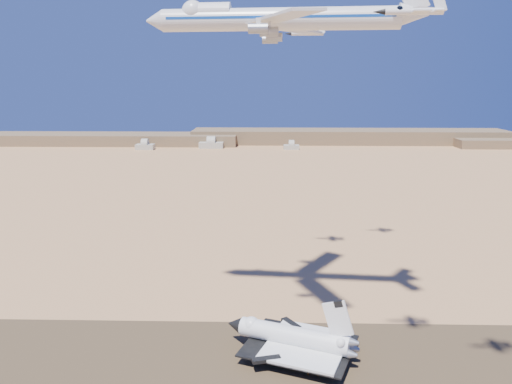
{
  "coord_description": "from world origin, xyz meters",
  "views": [
    {
      "loc": [
        11.77,
        -136.6,
        83.64
      ],
      "look_at": [
        8.14,
        8.0,
        51.08
      ],
      "focal_mm": 35.0,
      "sensor_mm": 36.0,
      "label": 1
    }
  ],
  "objects_px": {
    "carrier_747": "(271,19)",
    "crew_c": "(318,373)",
    "shuttle": "(292,338)",
    "chase_jet_f": "(374,27)",
    "crew_b": "(308,372)",
    "chase_jet_a": "(412,11)",
    "crew_a": "(313,367)",
    "chase_jet_e": "(307,33)"
  },
  "relations": [
    {
      "from": "carrier_747",
      "to": "crew_c",
      "type": "relative_size",
      "value": 49.33
    },
    {
      "from": "shuttle",
      "to": "chase_jet_f",
      "type": "height_order",
      "value": "chase_jet_f"
    },
    {
      "from": "crew_b",
      "to": "chase_jet_a",
      "type": "height_order",
      "value": "chase_jet_a"
    },
    {
      "from": "crew_a",
      "to": "chase_jet_f",
      "type": "relative_size",
      "value": 0.12
    },
    {
      "from": "crew_b",
      "to": "chase_jet_a",
      "type": "distance_m",
      "value": 100.38
    },
    {
      "from": "carrier_747",
      "to": "chase_jet_a",
      "type": "distance_m",
      "value": 51.27
    },
    {
      "from": "crew_b",
      "to": "chase_jet_f",
      "type": "distance_m",
      "value": 145.61
    },
    {
      "from": "crew_a",
      "to": "shuttle",
      "type": "bearing_deg",
      "value": 21.42
    },
    {
      "from": "crew_c",
      "to": "chase_jet_f",
      "type": "bearing_deg",
      "value": -53.94
    },
    {
      "from": "carrier_747",
      "to": "chase_jet_f",
      "type": "distance_m",
      "value": 80.52
    },
    {
      "from": "crew_b",
      "to": "chase_jet_f",
      "type": "relative_size",
      "value": 0.12
    },
    {
      "from": "chase_jet_f",
      "to": "chase_jet_a",
      "type": "bearing_deg",
      "value": -100.69
    },
    {
      "from": "chase_jet_a",
      "to": "chase_jet_f",
      "type": "bearing_deg",
      "value": 86.27
    },
    {
      "from": "chase_jet_a",
      "to": "chase_jet_e",
      "type": "height_order",
      "value": "chase_jet_e"
    },
    {
      "from": "crew_b",
      "to": "shuttle",
      "type": "bearing_deg",
      "value": -28.35
    },
    {
      "from": "crew_a",
      "to": "chase_jet_f",
      "type": "xyz_separation_m",
      "value": [
        31.65,
        93.18,
        104.77
      ]
    },
    {
      "from": "crew_a",
      "to": "crew_b",
      "type": "relative_size",
      "value": 1.06
    },
    {
      "from": "crew_a",
      "to": "chase_jet_f",
      "type": "height_order",
      "value": "chase_jet_f"
    },
    {
      "from": "carrier_747",
      "to": "chase_jet_f",
      "type": "height_order",
      "value": "carrier_747"
    },
    {
      "from": "carrier_747",
      "to": "crew_a",
      "type": "height_order",
      "value": "carrier_747"
    },
    {
      "from": "chase_jet_a",
      "to": "chase_jet_f",
      "type": "distance_m",
      "value": 108.24
    },
    {
      "from": "chase_jet_e",
      "to": "shuttle",
      "type": "bearing_deg",
      "value": -94.08
    },
    {
      "from": "carrier_747",
      "to": "chase_jet_a",
      "type": "relative_size",
      "value": 5.29
    },
    {
      "from": "shuttle",
      "to": "chase_jet_f",
      "type": "relative_size",
      "value": 2.73
    },
    {
      "from": "chase_jet_a",
      "to": "chase_jet_f",
      "type": "relative_size",
      "value": 1.03
    },
    {
      "from": "crew_b",
      "to": "crew_a",
      "type": "bearing_deg",
      "value": -82.53
    },
    {
      "from": "shuttle",
      "to": "crew_b",
      "type": "bearing_deg",
      "value": -48.73
    },
    {
      "from": "chase_jet_f",
      "to": "shuttle",
      "type": "bearing_deg",
      "value": -117.54
    },
    {
      "from": "chase_jet_a",
      "to": "chase_jet_f",
      "type": "xyz_separation_m",
      "value": [
        13.03,
        107.21,
        7.19
      ]
    },
    {
      "from": "shuttle",
      "to": "crew_a",
      "type": "distance_m",
      "value": 11.26
    },
    {
      "from": "chase_jet_e",
      "to": "crew_c",
      "type": "bearing_deg",
      "value": -88.38
    },
    {
      "from": "crew_b",
      "to": "chase_jet_e",
      "type": "relative_size",
      "value": 0.11
    },
    {
      "from": "carrier_747",
      "to": "chase_jet_e",
      "type": "height_order",
      "value": "carrier_747"
    },
    {
      "from": "carrier_747",
      "to": "crew_c",
      "type": "xyz_separation_m",
      "value": [
        14.26,
        -29.2,
        -100.66
      ]
    },
    {
      "from": "crew_b",
      "to": "chase_jet_a",
      "type": "relative_size",
      "value": 0.11
    },
    {
      "from": "shuttle",
      "to": "crew_b",
      "type": "xyz_separation_m",
      "value": [
        4.11,
        -10.9,
        -4.64
      ]
    },
    {
      "from": "crew_c",
      "to": "crew_b",
      "type": "bearing_deg",
      "value": 40.63
    },
    {
      "from": "chase_jet_f",
      "to": "chase_jet_e",
      "type": "bearing_deg",
      "value": -157.78
    },
    {
      "from": "carrier_747",
      "to": "crew_b",
      "type": "bearing_deg",
      "value": -63.26
    },
    {
      "from": "crew_a",
      "to": "crew_b",
      "type": "xyz_separation_m",
      "value": [
        -1.51,
        -2.29,
        -0.06
      ]
    },
    {
      "from": "chase_jet_f",
      "to": "crew_c",
      "type": "bearing_deg",
      "value": -111.27
    },
    {
      "from": "chase_jet_e",
      "to": "crew_a",
      "type": "bearing_deg",
      "value": -89.35
    }
  ]
}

